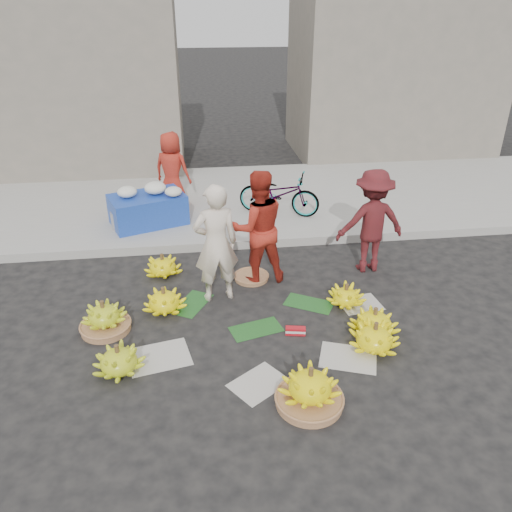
{
  "coord_description": "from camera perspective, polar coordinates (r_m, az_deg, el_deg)",
  "views": [
    {
      "loc": [
        -0.77,
        -5.36,
        3.76
      ],
      "look_at": [
        -0.01,
        0.48,
        0.7
      ],
      "focal_mm": 35.0,
      "sensor_mm": 36.0,
      "label": 1
    }
  ],
  "objects": [
    {
      "name": "banana_bunch_7",
      "position": [
        7.68,
        -10.62,
        -1.09
      ],
      "size": [
        0.65,
        0.65,
        0.35
      ],
      "rotation": [
        0.0,
        0.0,
        -0.19
      ],
      "color": "#FFF30C",
      "rests_on": "ground"
    },
    {
      "name": "ground",
      "position": [
        6.6,
        0.66,
        -7.3
      ],
      "size": [
        80.0,
        80.0,
        0.0
      ],
      "primitive_type": "plane",
      "color": "black",
      "rests_on": "ground"
    },
    {
      "name": "banana_bunch_0",
      "position": [
        6.59,
        -16.95,
        -6.79
      ],
      "size": [
        0.65,
        0.65,
        0.43
      ],
      "rotation": [
        0.0,
        0.0,
        0.23
      ],
      "color": "#925F3D",
      "rests_on": "ground"
    },
    {
      "name": "vendor_red",
      "position": [
        7.11,
        0.18,
        3.27
      ],
      "size": [
        0.9,
        0.74,
        1.69
      ],
      "primitive_type": "imported",
      "rotation": [
        0.0,
        0.0,
        3.27
      ],
      "color": "red",
      "rests_on": "ground"
    },
    {
      "name": "banana_bunch_3",
      "position": [
        6.17,
        13.4,
        -9.05
      ],
      "size": [
        0.78,
        0.78,
        0.38
      ],
      "rotation": [
        0.0,
        0.0,
        -0.36
      ],
      "color": "#FFF30C",
      "rests_on": "ground"
    },
    {
      "name": "grey_bucket",
      "position": [
        9.12,
        -15.39,
        3.97
      ],
      "size": [
        0.27,
        0.27,
        0.31
      ],
      "primitive_type": "cylinder",
      "color": "gray",
      "rests_on": "sidewalk"
    },
    {
      "name": "vendor_cream",
      "position": [
        6.68,
        -4.6,
        1.39
      ],
      "size": [
        0.67,
        0.5,
        1.67
      ],
      "primitive_type": "imported",
      "rotation": [
        0.0,
        0.0,
        3.32
      ],
      "color": "beige",
      "rests_on": "ground"
    },
    {
      "name": "banana_bunch_6",
      "position": [
        6.81,
        -10.46,
        -5.02
      ],
      "size": [
        0.72,
        0.72,
        0.36
      ],
      "rotation": [
        0.0,
        0.0,
        -0.33
      ],
      "color": "#FFF30C",
      "rests_on": "ground"
    },
    {
      "name": "bicycle",
      "position": [
        9.34,
        2.65,
        7.13
      ],
      "size": [
        1.08,
        1.61,
        0.8
      ],
      "primitive_type": "imported",
      "rotation": [
        0.0,
        0.0,
        1.17
      ],
      "color": "gray",
      "rests_on": "sidewalk"
    },
    {
      "name": "curb",
      "position": [
        8.45,
        -1.4,
        1.59
      ],
      "size": [
        40.0,
        0.25,
        0.15
      ],
      "primitive_type": "cube",
      "color": "gray",
      "rests_on": "ground"
    },
    {
      "name": "sidewalk",
      "position": [
        10.38,
        -2.65,
        6.54
      ],
      "size": [
        40.0,
        4.0,
        0.12
      ],
      "primitive_type": "cube",
      "color": "gray",
      "rests_on": "ground"
    },
    {
      "name": "banana_bunch_4",
      "position": [
        6.43,
        13.36,
        -7.39
      ],
      "size": [
        0.79,
        0.79,
        0.38
      ],
      "rotation": [
        0.0,
        0.0,
        -0.39
      ],
      "color": "#FFF30C",
      "rests_on": "ground"
    },
    {
      "name": "basket_spare",
      "position": [
        7.49,
        -0.53,
        -2.44
      ],
      "size": [
        0.57,
        0.57,
        0.06
      ],
      "primitive_type": "cylinder",
      "rotation": [
        0.0,
        0.0,
        -0.14
      ],
      "color": "#925F3D",
      "rests_on": "ground"
    },
    {
      "name": "building_left",
      "position": [
        13.09,
        -22.72,
        17.76
      ],
      "size": [
        6.0,
        3.0,
        4.0
      ],
      "primitive_type": "cube",
      "color": "gray",
      "rests_on": "sidewalk"
    },
    {
      "name": "incense_stack",
      "position": [
        6.32,
        4.53,
        -8.51
      ],
      "size": [
        0.26,
        0.12,
        0.1
      ],
      "primitive_type": "cube",
      "rotation": [
        0.0,
        0.0,
        -0.19
      ],
      "color": "red",
      "rests_on": "ground"
    },
    {
      "name": "banana_bunch_1",
      "position": [
        5.9,
        -15.44,
        -11.39
      ],
      "size": [
        0.73,
        0.73,
        0.36
      ],
      "rotation": [
        0.0,
        0.0,
        -0.33
      ],
      "color": "#99B81A",
      "rests_on": "ground"
    },
    {
      "name": "newspaper_scatter",
      "position": [
        5.96,
        1.75,
        -11.63
      ],
      "size": [
        3.2,
        1.8,
        0.0
      ],
      "primitive_type": null,
      "color": "#BDB7AF",
      "rests_on": "ground"
    },
    {
      "name": "flower_vendor",
      "position": [
        9.76,
        -9.58,
        9.69
      ],
      "size": [
        0.83,
        0.71,
        1.44
      ],
      "primitive_type": "imported",
      "rotation": [
        0.0,
        0.0,
        2.71
      ],
      "color": "red",
      "rests_on": "sidewalk"
    },
    {
      "name": "building_right",
      "position": [
        14.14,
        15.65,
        21.44
      ],
      "size": [
        5.0,
        3.0,
        5.0
      ],
      "primitive_type": "cube",
      "color": "gray",
      "rests_on": "sidewalk"
    },
    {
      "name": "flower_table",
      "position": [
        9.15,
        -12.22,
        5.46
      ],
      "size": [
        1.47,
        1.18,
        0.74
      ],
      "rotation": [
        0.0,
        0.0,
        0.35
      ],
      "color": "#183AA1",
      "rests_on": "sidewalk"
    },
    {
      "name": "banana_bunch_5",
      "position": [
        6.95,
        10.23,
        -4.49
      ],
      "size": [
        0.64,
        0.64,
        0.32
      ],
      "rotation": [
        0.0,
        0.0,
        -0.4
      ],
      "color": "#FFF30C",
      "rests_on": "ground"
    },
    {
      "name": "man_striped",
      "position": [
        7.63,
        13.05,
        3.87
      ],
      "size": [
        1.05,
        0.63,
        1.59
      ],
      "primitive_type": "imported",
      "rotation": [
        0.0,
        0.0,
        3.18
      ],
      "color": "maroon",
      "rests_on": "ground"
    },
    {
      "name": "banana_bunch_2",
      "position": [
        5.3,
        6.18,
        -14.84
      ],
      "size": [
        0.73,
        0.73,
        0.47
      ],
      "rotation": [
        0.0,
        0.0,
        0.21
      ],
      "color": "#925F3D",
      "rests_on": "ground"
    },
    {
      "name": "banana_leaves",
      "position": [
        6.75,
        -0.42,
        -6.38
      ],
      "size": [
        2.0,
        1.0,
        0.0
      ],
      "primitive_type": null,
      "color": "#194D1D",
      "rests_on": "ground"
    }
  ]
}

